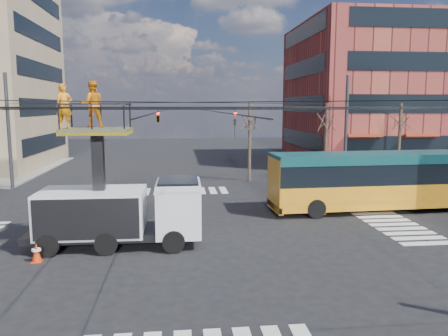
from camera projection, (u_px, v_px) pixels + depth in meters
ground at (189, 233)px, 19.92m from camera, size 120.00×120.00×0.00m
sidewalk_ne at (398, 165)px, 42.75m from camera, size 18.00×18.00×0.12m
crosswalks at (189, 233)px, 19.92m from camera, size 22.40×22.40×0.02m
building_ne at (397, 94)px, 44.81m from camera, size 20.06×16.06×14.00m
overhead_network at (186, 138)px, 19.71m from camera, size 24.24×24.24×8.00m
tree_a at (250, 121)px, 33.08m from camera, size 2.00×2.00×6.00m
tree_b at (326, 121)px, 33.70m from camera, size 2.00×2.00×6.00m
tree_c at (400, 121)px, 34.32m from camera, size 2.00×2.00×6.00m
utility_truck at (119, 194)px, 17.87m from camera, size 7.02×2.71×6.75m
city_bus at (388, 179)px, 24.15m from camera, size 13.20×3.21×3.20m
traffic_cone at (36, 252)px, 16.15m from camera, size 0.36×0.36×0.72m
worker_ground at (55, 213)px, 19.50m from camera, size 0.90×1.28×2.02m
flagger at (324, 199)px, 23.24m from camera, size 0.96×1.23×1.67m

